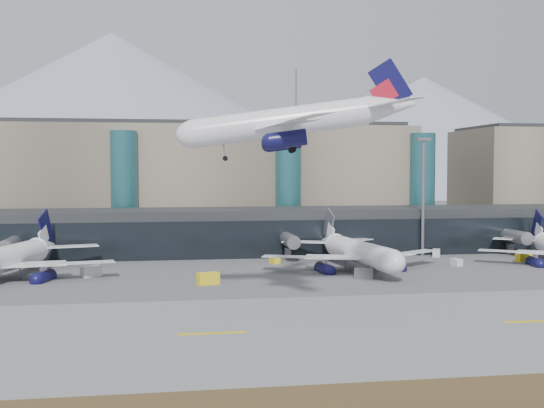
{
  "coord_description": "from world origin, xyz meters",
  "views": [
    {
      "loc": [
        -25.23,
        -92.59,
        19.02
      ],
      "look_at": [
        -5.68,
        32.0,
        12.41
      ],
      "focal_mm": 45.0,
      "sensor_mm": 36.0,
      "label": 1
    }
  ],
  "objects_px": {
    "veh_c": "(364,273)",
    "veh_h": "(208,279)",
    "hero_jet": "(305,113)",
    "jet_parked_mid": "(353,244)",
    "veh_g": "(456,262)",
    "veh_b": "(275,260)",
    "veh_e": "(524,257)",
    "veh_d": "(436,253)",
    "jet_parked_left": "(13,250)",
    "lightmast_mid": "(423,190)",
    "veh_a": "(91,271)"
  },
  "relations": [
    {
      "from": "veh_a",
      "to": "veh_c",
      "type": "relative_size",
      "value": 1.04
    },
    {
      "from": "hero_jet",
      "to": "veh_d",
      "type": "xyz_separation_m",
      "value": [
        38.89,
        48.33,
        -25.7
      ]
    },
    {
      "from": "veh_g",
      "to": "jet_parked_left",
      "type": "bearing_deg",
      "value": -103.89
    },
    {
      "from": "jet_parked_mid",
      "to": "hero_jet",
      "type": "bearing_deg",
      "value": 147.7
    },
    {
      "from": "jet_parked_mid",
      "to": "lightmast_mid",
      "type": "bearing_deg",
      "value": -59.13
    },
    {
      "from": "lightmast_mid",
      "to": "veh_d",
      "type": "distance_m",
      "value": 13.96
    },
    {
      "from": "veh_b",
      "to": "veh_d",
      "type": "relative_size",
      "value": 0.84
    },
    {
      "from": "jet_parked_left",
      "to": "veh_b",
      "type": "xyz_separation_m",
      "value": [
        48.03,
        9.46,
        -4.06
      ]
    },
    {
      "from": "veh_b",
      "to": "veh_d",
      "type": "height_order",
      "value": "veh_d"
    },
    {
      "from": "jet_parked_left",
      "to": "veh_e",
      "type": "relative_size",
      "value": 12.68
    },
    {
      "from": "veh_a",
      "to": "veh_g",
      "type": "distance_m",
      "value": 69.09
    },
    {
      "from": "jet_parked_left",
      "to": "veh_e",
      "type": "height_order",
      "value": "jet_parked_left"
    },
    {
      "from": "hero_jet",
      "to": "veh_h",
      "type": "distance_m",
      "value": 35.02
    },
    {
      "from": "lightmast_mid",
      "to": "veh_d",
      "type": "relative_size",
      "value": 9.08
    },
    {
      "from": "veh_e",
      "to": "veh_g",
      "type": "distance_m",
      "value": 16.67
    },
    {
      "from": "hero_jet",
      "to": "veh_e",
      "type": "xyz_separation_m",
      "value": [
        53.58,
        38.3,
        -25.63
      ]
    },
    {
      "from": "jet_parked_mid",
      "to": "veh_b",
      "type": "xyz_separation_m",
      "value": [
        -13.76,
        8.5,
        -3.93
      ]
    },
    {
      "from": "veh_b",
      "to": "veh_e",
      "type": "relative_size",
      "value": 0.77
    },
    {
      "from": "jet_parked_left",
      "to": "veh_d",
      "type": "height_order",
      "value": "jet_parked_left"
    },
    {
      "from": "veh_e",
      "to": "veh_h",
      "type": "relative_size",
      "value": 0.88
    },
    {
      "from": "lightmast_mid",
      "to": "hero_jet",
      "type": "distance_m",
      "value": 63.34
    },
    {
      "from": "hero_jet",
      "to": "veh_c",
      "type": "relative_size",
      "value": 10.41
    },
    {
      "from": "lightmast_mid",
      "to": "veh_b",
      "type": "xyz_separation_m",
      "value": [
        -33.73,
        -6.97,
        -13.74
      ]
    },
    {
      "from": "jet_parked_mid",
      "to": "veh_g",
      "type": "bearing_deg",
      "value": -97.5
    },
    {
      "from": "jet_parked_mid",
      "to": "veh_g",
      "type": "height_order",
      "value": "jet_parked_mid"
    },
    {
      "from": "veh_e",
      "to": "hero_jet",
      "type": "bearing_deg",
      "value": -151.99
    },
    {
      "from": "veh_b",
      "to": "veh_e",
      "type": "xyz_separation_m",
      "value": [
        50.79,
        -5.06,
        0.19
      ]
    },
    {
      "from": "jet_parked_mid",
      "to": "veh_e",
      "type": "bearing_deg",
      "value": -91.59
    },
    {
      "from": "veh_c",
      "to": "veh_h",
      "type": "bearing_deg",
      "value": -154.23
    },
    {
      "from": "veh_b",
      "to": "veh_e",
      "type": "bearing_deg",
      "value": -111.9
    },
    {
      "from": "jet_parked_left",
      "to": "veh_d",
      "type": "xyz_separation_m",
      "value": [
        84.13,
        14.44,
        -3.94
      ]
    },
    {
      "from": "jet_parked_left",
      "to": "veh_e",
      "type": "xyz_separation_m",
      "value": [
        98.82,
        4.41,
        -3.87
      ]
    },
    {
      "from": "veh_d",
      "to": "veh_a",
      "type": "bearing_deg",
      "value": 127.45
    },
    {
      "from": "veh_h",
      "to": "veh_c",
      "type": "bearing_deg",
      "value": -12.49
    },
    {
      "from": "veh_e",
      "to": "veh_h",
      "type": "height_order",
      "value": "veh_h"
    },
    {
      "from": "hero_jet",
      "to": "veh_c",
      "type": "height_order",
      "value": "hero_jet"
    },
    {
      "from": "veh_h",
      "to": "hero_jet",
      "type": "bearing_deg",
      "value": -76.36
    },
    {
      "from": "lightmast_mid",
      "to": "veh_d",
      "type": "height_order",
      "value": "lightmast_mid"
    },
    {
      "from": "jet_parked_left",
      "to": "jet_parked_mid",
      "type": "bearing_deg",
      "value": -74.2
    },
    {
      "from": "veh_e",
      "to": "lightmast_mid",
      "type": "bearing_deg",
      "value": 137.26
    },
    {
      "from": "jet_parked_mid",
      "to": "veh_g",
      "type": "relative_size",
      "value": 15.84
    },
    {
      "from": "jet_parked_left",
      "to": "veh_b",
      "type": "height_order",
      "value": "jet_parked_left"
    },
    {
      "from": "lightmast_mid",
      "to": "jet_parked_mid",
      "type": "height_order",
      "value": "lightmast_mid"
    },
    {
      "from": "veh_a",
      "to": "veh_c",
      "type": "height_order",
      "value": "veh_a"
    },
    {
      "from": "veh_h",
      "to": "jet_parked_mid",
      "type": "bearing_deg",
      "value": 10.11
    },
    {
      "from": "jet_parked_left",
      "to": "veh_d",
      "type": "distance_m",
      "value": 85.45
    },
    {
      "from": "veh_c",
      "to": "veh_g",
      "type": "bearing_deg",
      "value": 50.62
    },
    {
      "from": "veh_c",
      "to": "lightmast_mid",
      "type": "bearing_deg",
      "value": 74.41
    },
    {
      "from": "hero_jet",
      "to": "veh_c",
      "type": "bearing_deg",
      "value": 64.27
    },
    {
      "from": "hero_jet",
      "to": "veh_b",
      "type": "bearing_deg",
      "value": 94.36
    }
  ]
}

